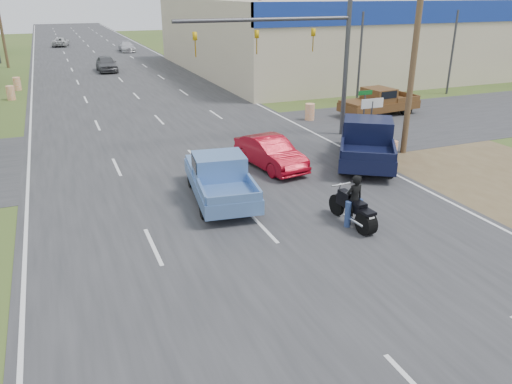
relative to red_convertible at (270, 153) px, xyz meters
name	(u,v)px	position (x,y,z in m)	size (l,w,h in m)	color
main_road	(121,80)	(-2.66, 26.63, -0.67)	(15.00, 180.00, 0.02)	#2D2D30
cross_road	(185,146)	(-2.66, 4.63, -0.67)	(120.00, 10.00, 0.02)	#2D2D30
dirt_verge	(474,167)	(8.34, -3.37, -0.67)	(8.00, 18.00, 0.01)	brown
big_box_store	(420,30)	(29.34, 26.56, 2.63)	(50.00, 28.10, 6.60)	#B7A88C
utility_pole_1	(416,38)	(6.84, -0.37, 4.64)	(2.00, 0.28, 10.00)	#4C3823
utility_pole_2	(260,19)	(6.84, 17.63, 4.64)	(2.00, 0.28, 10.00)	#4C3823
utility_pole_3	(194,11)	(6.84, 35.63, 4.64)	(2.00, 0.28, 10.00)	#4C3823
barrel_0	(391,152)	(5.34, -1.37, -0.18)	(0.56, 0.56, 1.00)	orange
barrel_1	(310,112)	(5.74, 7.13, -0.18)	(0.56, 0.56, 1.00)	orange
barrel_2	(11,93)	(-11.16, 20.63, -0.18)	(0.56, 0.56, 1.00)	orange
barrel_3	(17,84)	(-10.86, 24.63, -0.18)	(0.56, 0.56, 1.00)	orange
lane_sign	(372,112)	(5.54, 0.63, 1.22)	(1.20, 0.08, 2.52)	#3F3F44
street_name_sign	(364,110)	(6.14, 2.13, 0.93)	(0.80, 0.08, 2.61)	#3F3F44
signal_mast	(300,45)	(3.16, 3.63, 4.12)	(9.12, 0.40, 7.00)	#3F3F44
red_convertible	(270,153)	(0.00, 0.00, 0.00)	(1.44, 4.12, 1.36)	maroon
motorcycle	(355,211)	(0.17, -6.45, -0.14)	(0.74, 2.40, 1.22)	black
rider	(354,202)	(0.17, -6.38, 0.16)	(0.61, 0.40, 1.68)	black
blue_pickup	(219,176)	(-3.14, -2.42, 0.18)	(2.63, 5.36, 1.71)	black
navy_pickup	(367,140)	(4.42, -0.77, 0.32)	(5.17, 6.24, 1.97)	black
brown_pickup	(378,102)	(10.26, 6.68, 0.18)	(5.29, 2.51, 1.69)	black
distant_car_grey	(106,64)	(-3.16, 32.03, 0.07)	(1.76, 4.38, 1.49)	#4C4D51
distant_car_silver	(127,47)	(1.34, 48.88, -0.06)	(1.73, 4.27, 1.24)	silver
distant_car_white	(61,42)	(-6.26, 59.18, -0.08)	(1.98, 4.29, 1.19)	#BCBCBC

